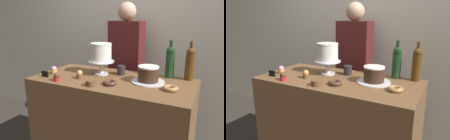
{
  "view_description": "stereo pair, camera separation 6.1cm",
  "coord_description": "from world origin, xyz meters",
  "views": [
    {
      "loc": [
        0.78,
        -1.55,
        1.46
      ],
      "look_at": [
        0.0,
        0.0,
        1.01
      ],
      "focal_mm": 34.02,
      "sensor_mm": 36.0,
      "label": 1
    },
    {
      "loc": [
        0.83,
        -1.52,
        1.46
      ],
      "look_at": [
        0.0,
        0.0,
        1.01
      ],
      "focal_mm": 34.02,
      "sensor_mm": 36.0,
      "label": 2
    }
  ],
  "objects": [
    {
      "name": "back_wall",
      "position": [
        0.0,
        0.9,
        1.3
      ],
      "size": [
        6.0,
        0.05,
        2.6
      ],
      "color": "beige",
      "rests_on": "ground_plane"
    },
    {
      "name": "display_counter",
      "position": [
        0.0,
        0.0,
        0.47
      ],
      "size": [
        1.37,
        0.66,
        0.93
      ],
      "color": "brown",
      "rests_on": "ground_plane"
    },
    {
      "name": "cake_stand_pedestal",
      "position": [
        -0.16,
        0.09,
        1.02
      ],
      "size": [
        0.24,
        0.24,
        0.13
      ],
      "color": "silver",
      "rests_on": "display_counter"
    },
    {
      "name": "white_layer_cake",
      "position": [
        -0.16,
        0.09,
        1.14
      ],
      "size": [
        0.19,
        0.19,
        0.16
      ],
      "color": "white",
      "rests_on": "cake_stand_pedestal"
    },
    {
      "name": "silver_serving_platter",
      "position": [
        0.3,
        0.05,
        0.94
      ],
      "size": [
        0.27,
        0.27,
        0.01
      ],
      "color": "white",
      "rests_on": "display_counter"
    },
    {
      "name": "chocolate_round_cake",
      "position": [
        0.3,
        0.05,
        1.0
      ],
      "size": [
        0.17,
        0.17,
        0.12
      ],
      "color": "#3D2619",
      "rests_on": "silver_serving_platter"
    },
    {
      "name": "wine_bottle_green",
      "position": [
        0.43,
        0.27,
        1.08
      ],
      "size": [
        0.08,
        0.08,
        0.33
      ],
      "color": "#193D1E",
      "rests_on": "display_counter"
    },
    {
      "name": "wine_bottle_amber",
      "position": [
        0.59,
        0.27,
        1.08
      ],
      "size": [
        0.08,
        0.08,
        0.33
      ],
      "color": "#5B3814",
      "rests_on": "display_counter"
    },
    {
      "name": "cupcake_chocolate",
      "position": [
        -0.38,
        -0.25,
        0.97
      ],
      "size": [
        0.06,
        0.06,
        0.07
      ],
      "color": "red",
      "rests_on": "display_counter"
    },
    {
      "name": "cupcake_strawberry",
      "position": [
        -0.55,
        -0.1,
        0.97
      ],
      "size": [
        0.06,
        0.06,
        0.07
      ],
      "color": "gold",
      "rests_on": "display_counter"
    },
    {
      "name": "cupcake_caramel",
      "position": [
        -0.26,
        -0.11,
        0.97
      ],
      "size": [
        0.06,
        0.06,
        0.07
      ],
      "color": "brown",
      "rests_on": "display_counter"
    },
    {
      "name": "donut_maple",
      "position": [
        0.51,
        -0.06,
        0.95
      ],
      "size": [
        0.11,
        0.11,
        0.03
      ],
      "color": "#B27F47",
      "rests_on": "display_counter"
    },
    {
      "name": "donut_chocolate",
      "position": [
        0.05,
        -0.14,
        0.95
      ],
      "size": [
        0.11,
        0.11,
        0.03
      ],
      "color": "#472D1E",
      "rests_on": "display_counter"
    },
    {
      "name": "cookie_stack",
      "position": [
        -0.06,
        -0.23,
        0.95
      ],
      "size": [
        0.08,
        0.08,
        0.04
      ],
      "color": "brown",
      "rests_on": "display_counter"
    },
    {
      "name": "price_sign_chalkboard",
      "position": [
        -0.56,
        -0.21,
        0.96
      ],
      "size": [
        0.07,
        0.01,
        0.05
      ],
      "color": "black",
      "rests_on": "display_counter"
    },
    {
      "name": "coffee_cup_ceramic",
      "position": [
        0.01,
        0.16,
        0.97
      ],
      "size": [
        0.08,
        0.08,
        0.08
      ],
      "color": "#282828",
      "rests_on": "display_counter"
    },
    {
      "name": "barista_figure",
      "position": [
        -0.13,
        0.62,
        0.84
      ],
      "size": [
        0.36,
        0.22,
        1.6
      ],
      "color": "black",
      "rests_on": "ground_plane"
    }
  ]
}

